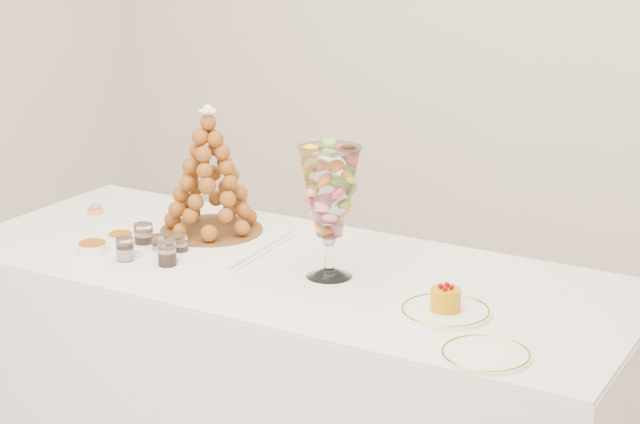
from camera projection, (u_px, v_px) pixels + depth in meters
The scene contains 15 objects.
buffet_table at pixel (288, 386), 3.22m from camera, with size 2.08×0.90×0.78m.
lace_tray at pixel (189, 237), 3.32m from camera, with size 0.53×0.40×0.02m, color white.
macaron_vase at pixel (329, 193), 2.94m from camera, with size 0.17×0.17×0.37m.
cake_plate at pixel (445, 311), 2.75m from camera, with size 0.24×0.24×0.01m, color white.
spare_plate at pixel (486, 354), 2.50m from camera, with size 0.22×0.22×0.01m, color white.
pink_tart at pixel (95, 209), 3.58m from camera, with size 0.05×0.05×0.03m.
verrine_a at pixel (144, 236), 3.23m from camera, with size 0.06×0.06×0.08m, color white.
verrine_b at pixel (160, 245), 3.17m from camera, with size 0.05×0.05×0.06m, color white.
verrine_c at pixel (180, 246), 3.16m from camera, with size 0.05×0.05×0.06m, color white.
verrine_d at pixel (125, 249), 3.13m from camera, with size 0.05×0.05×0.07m, color white.
verrine_e at pixel (167, 253), 3.09m from camera, with size 0.05×0.05×0.07m, color white.
ramekin_back at pixel (120, 238), 3.30m from camera, with size 0.08×0.08×0.03m, color white.
ramekin_front at pixel (92, 248), 3.20m from camera, with size 0.09×0.09×0.03m, color white.
croquembouche at pixel (210, 171), 3.29m from camera, with size 0.32×0.32×0.40m.
mousse_cake at pixel (446, 299), 2.74m from camera, with size 0.08×0.08×0.07m.
Camera 1 is at (1.52, -2.13, 1.84)m, focal length 60.00 mm.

